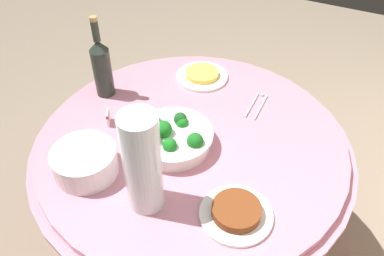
{
  "coord_description": "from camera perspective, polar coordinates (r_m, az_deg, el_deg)",
  "views": [
    {
      "loc": [
        0.93,
        0.46,
        1.73
      ],
      "look_at": [
        0.0,
        0.0,
        0.79
      ],
      "focal_mm": 37.45,
      "sensor_mm": 36.0,
      "label": 1
    }
  ],
  "objects": [
    {
      "name": "decorative_fruit_vase",
      "position": [
        1.14,
        -6.88,
        -5.64
      ],
      "size": [
        0.11,
        0.11,
        0.34
      ],
      "color": "silver",
      "rests_on": "buffet_table"
    },
    {
      "name": "ground_plane",
      "position": [
        2.02,
        0.0,
        -16.87
      ],
      "size": [
        6.0,
        6.0,
        0.0
      ],
      "primitive_type": "plane",
      "color": "gray"
    },
    {
      "name": "food_plate_fried_egg",
      "position": [
        1.72,
        1.44,
        7.52
      ],
      "size": [
        0.22,
        0.22,
        0.03
      ],
      "color": "white",
      "rests_on": "buffet_table"
    },
    {
      "name": "label_placard_front",
      "position": [
        1.51,
        -11.85,
        1.6
      ],
      "size": [
        0.05,
        0.03,
        0.05
      ],
      "color": "white",
      "rests_on": "buffet_table"
    },
    {
      "name": "plate_stack",
      "position": [
        1.34,
        -15.01,
        -4.67
      ],
      "size": [
        0.21,
        0.21,
        0.09
      ],
      "color": "white",
      "rests_on": "buffet_table"
    },
    {
      "name": "serving_tongs",
      "position": [
        1.59,
        9.22,
        3.25
      ],
      "size": [
        0.17,
        0.05,
        0.01
      ],
      "color": "silver",
      "rests_on": "buffet_table"
    },
    {
      "name": "buffet_table",
      "position": [
        1.71,
        0.0,
        -10.37
      ],
      "size": [
        1.16,
        1.16,
        0.74
      ],
      "color": "maroon",
      "rests_on": "ground_plane"
    },
    {
      "name": "food_plate_stir_fry",
      "position": [
        1.21,
        6.32,
        -11.86
      ],
      "size": [
        0.22,
        0.22,
        0.04
      ],
      "color": "white",
      "rests_on": "buffet_table"
    },
    {
      "name": "broccoli_bowl",
      "position": [
        1.38,
        -3.02,
        -1.27
      ],
      "size": [
        0.28,
        0.28,
        0.11
      ],
      "color": "white",
      "rests_on": "buffet_table"
    },
    {
      "name": "wine_bottle",
      "position": [
        1.61,
        -12.74,
        8.58
      ],
      "size": [
        0.07,
        0.07,
        0.34
      ],
      "color": "#263027",
      "rests_on": "buffet_table"
    }
  ]
}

